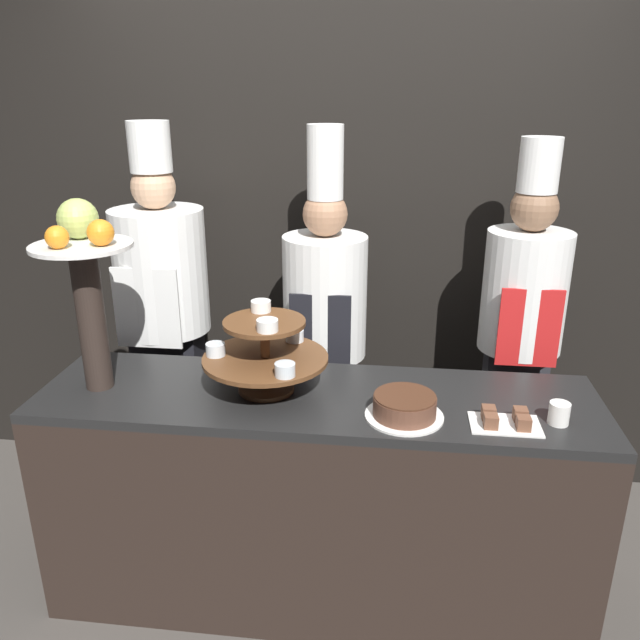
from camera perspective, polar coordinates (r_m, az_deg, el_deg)
The scene contains 10 objects.
wall_back at distance 3.03m, azimuth 2.01°, elevation 10.29°, with size 10.00×0.06×2.80m.
buffet_counter at distance 2.50m, azimuth -0.29°, elevation -15.90°, with size 2.03×0.56×0.89m.
tiered_stand at distance 2.24m, azimuth -5.04°, elevation -2.82°, with size 0.45×0.45×0.31m.
fruit_pedestal at distance 2.34m, azimuth -20.64°, elevation 4.03°, with size 0.35×0.35×0.68m.
cake_round at distance 2.12m, azimuth 7.74°, elevation -7.87°, with size 0.27×0.27×0.08m.
cup_white at distance 2.21m, azimuth 21.02°, elevation -7.97°, with size 0.07×0.07×0.07m.
cake_square_tray at distance 2.15m, azimuth 16.59°, elevation -8.78°, with size 0.23×0.15×0.05m.
chef_left at distance 2.93m, azimuth -14.06°, elevation 1.02°, with size 0.41×0.41×1.81m.
chef_center_left at distance 2.78m, azimuth 0.44°, elevation -0.50°, with size 0.37×0.37×1.80m.
chef_center_right at distance 2.81m, azimuth 17.84°, elevation -0.67°, with size 0.35×0.35×1.76m.
Camera 1 is at (0.26, -1.73, 1.92)m, focal length 35.00 mm.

